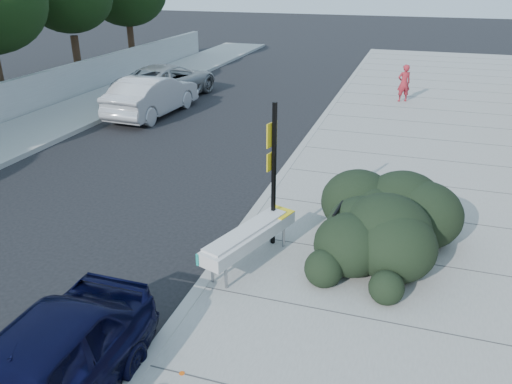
# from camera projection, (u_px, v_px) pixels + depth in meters

# --- Properties ---
(ground) EXTENTS (120.00, 120.00, 0.00)m
(ground) POSITION_uv_depth(u_px,v_px,m) (201.00, 293.00, 8.88)
(ground) COLOR black
(ground) RESTS_ON ground
(sidewalk_near) EXTENTS (11.20, 50.00, 0.15)m
(sidewalk_near) POSITION_uv_depth(u_px,v_px,m) (507.00, 213.00, 11.63)
(sidewalk_near) COLOR gray
(sidewalk_near) RESTS_ON ground
(curb_near) EXTENTS (0.22, 50.00, 0.17)m
(curb_near) POSITION_uv_depth(u_px,v_px,m) (276.00, 184.00, 13.19)
(curb_near) COLOR #9E9E99
(curb_near) RESTS_ON ground
(curb_far) EXTENTS (0.22, 50.00, 0.17)m
(curb_far) POSITION_uv_depth(u_px,v_px,m) (27.00, 153.00, 15.42)
(curb_far) COLOR #9E9E99
(curb_far) RESTS_ON ground
(bench) EXTENTS (1.23, 2.39, 0.71)m
(bench) POSITION_uv_depth(u_px,v_px,m) (250.00, 237.00, 9.29)
(bench) COLOR gray
(bench) RESTS_ON sidewalk_near
(bike_rack) EXTENTS (0.13, 0.70, 1.02)m
(bike_rack) POSITION_uv_depth(u_px,v_px,m) (337.00, 226.00, 9.57)
(bike_rack) COLOR black
(bike_rack) RESTS_ON sidewalk_near
(sign_post) EXTENTS (0.15, 0.33, 2.92)m
(sign_post) POSITION_uv_depth(u_px,v_px,m) (273.00, 168.00, 9.55)
(sign_post) COLOR black
(sign_post) RESTS_ON sidewalk_near
(hedge) EXTENTS (2.97, 4.38, 1.50)m
(hedge) POSITION_uv_depth(u_px,v_px,m) (386.00, 211.00, 9.86)
(hedge) COLOR black
(hedge) RESTS_ON sidewalk_near
(sedan_navy) EXTENTS (1.62, 4.00, 1.36)m
(sedan_navy) POSITION_uv_depth(u_px,v_px,m) (32.00, 384.00, 6.05)
(sedan_navy) COLOR black
(sedan_navy) RESTS_ON ground
(wagon_silver) EXTENTS (1.87, 4.76, 1.54)m
(wagon_silver) POSITION_uv_depth(u_px,v_px,m) (152.00, 95.00, 19.42)
(wagon_silver) COLOR silver
(wagon_silver) RESTS_ON ground
(suv_silver) EXTENTS (3.13, 5.67, 1.50)m
(suv_silver) POSITION_uv_depth(u_px,v_px,m) (167.00, 81.00, 22.03)
(suv_silver) COLOR #939598
(suv_silver) RESTS_ON ground
(pedestrian) EXTENTS (0.67, 0.58, 1.54)m
(pedestrian) POSITION_uv_depth(u_px,v_px,m) (404.00, 83.00, 20.83)
(pedestrian) COLOR maroon
(pedestrian) RESTS_ON sidewalk_near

